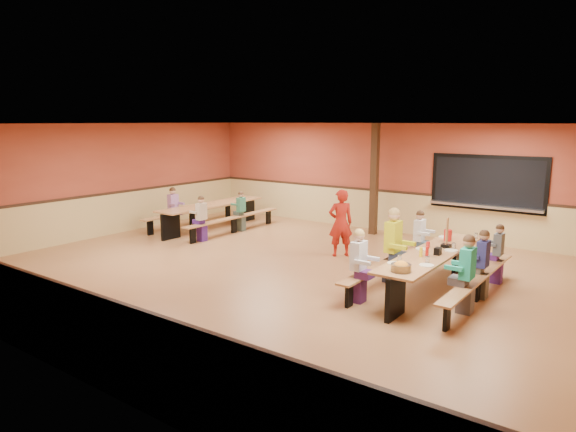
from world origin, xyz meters
The scene contains 23 objects.
ground centered at (0.00, 0.00, 0.00)m, with size 12.00×12.00×0.00m, color brown.
room_envelope centered at (0.00, 0.00, 0.69)m, with size 12.04×10.04×3.02m.
kitchen_pass_through centered at (2.60, 4.96, 1.49)m, with size 2.78×0.28×1.38m.
structural_post centered at (-0.20, 4.40, 1.50)m, with size 0.18×0.18×3.00m, color black.
cafeteria_table_main centered at (2.87, 0.61, 0.53)m, with size 1.91×3.70×0.74m.
cafeteria_table_second centered at (-4.21, 2.25, 0.53)m, with size 1.91×3.70×0.74m.
seated_child_white_left centered at (2.05, -0.64, 0.63)m, with size 0.39×0.32×1.26m, color silver, non-canonical shape.
seated_adult_yellow centered at (2.05, 0.74, 0.71)m, with size 0.47×0.39×1.42m, color #C7CB18, non-canonical shape.
seated_child_grey_left centered at (2.05, 2.06, 0.60)m, with size 0.36×0.30×1.19m, color silver, non-canonical shape.
seated_child_teal_right centered at (3.70, -0.07, 0.64)m, with size 0.40×0.33×1.27m, color teal, non-canonical shape.
seated_child_navy_right centered at (3.70, 0.80, 0.60)m, with size 0.37×0.30×1.20m, color navy, non-canonical shape.
seated_child_char_right centered at (3.70, 1.86, 0.56)m, with size 0.33×0.27×1.13m, color #4D5358, non-canonical shape.
seated_child_purple_sec centered at (-5.03, 1.54, 0.60)m, with size 0.37×0.30×1.20m, color #956398, non-canonical shape.
seated_child_green_sec centered at (-3.38, 2.56, 0.55)m, with size 0.32×0.26×1.11m, color #32795C, non-canonical shape.
seated_child_tan_sec centered at (-3.38, 1.03, 0.58)m, with size 0.34×0.28×1.16m, color #B4A38D, non-canonical shape.
standing_woman centered at (0.26, 1.84, 0.77)m, with size 0.56×0.37×1.55m, color #AE1E13.
punch_pitcher centered at (2.79, 1.66, 0.85)m, with size 0.16×0.16×0.22m, color red.
chip_bowl centered at (2.91, -0.84, 0.81)m, with size 0.32×0.32×0.15m, color orange, non-canonical shape.
napkin_dispenser centered at (3.01, 0.49, 0.80)m, with size 0.10×0.14×0.13m, color black.
condiment_mustard centered at (2.82, 0.19, 0.82)m, with size 0.06×0.06×0.17m, color yellow.
condiment_ketchup centered at (2.89, 0.30, 0.82)m, with size 0.06×0.06×0.17m, color #B2140F.
table_paddle centered at (2.94, 1.11, 0.88)m, with size 0.16×0.16×0.56m.
place_settings centered at (2.87, 0.61, 0.80)m, with size 0.65×3.30×0.11m, color beige, non-canonical shape.
Camera 1 is at (6.02, -8.13, 3.06)m, focal length 32.00 mm.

